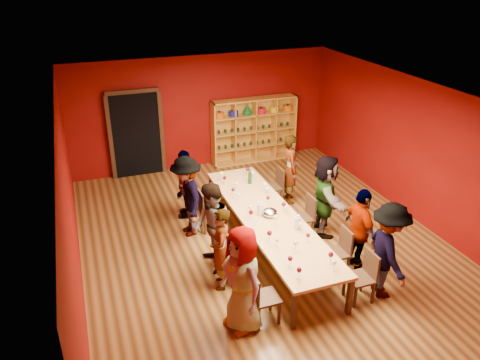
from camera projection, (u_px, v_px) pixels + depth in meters
name	position (u px, v px, depth m)	size (l,w,h in m)	color
room_shell	(269.00, 180.00, 8.62)	(7.10, 9.10, 3.04)	#553416
tasting_table	(268.00, 218.00, 8.96)	(1.10, 4.50, 0.75)	tan
doorway	(136.00, 134.00, 11.99)	(1.40, 0.17, 2.30)	black
shelving_unit	(253.00, 127.00, 12.94)	(2.40, 0.40, 1.80)	gold
chair_person_left_0	(260.00, 295.00, 7.21)	(0.42, 0.42, 0.89)	black
person_left_0	(242.00, 280.00, 6.95)	(0.85, 0.47, 1.75)	silver
chair_person_left_1	(237.00, 258.00, 8.10)	(0.42, 0.42, 0.89)	black
person_left_1	(221.00, 249.00, 7.90)	(0.55, 0.40, 1.50)	#131735
chair_person_left_2	(227.00, 242.00, 8.57)	(0.42, 0.42, 0.89)	black
person_left_2	(212.00, 228.00, 8.33)	(0.82, 0.45, 1.69)	#141637
chair_person_left_3	(207.00, 209.00, 9.70)	(0.42, 0.42, 0.89)	black
person_left_3	(187.00, 197.00, 9.42)	(1.11, 0.46, 1.71)	#5883B6
chair_person_left_4	(197.00, 194.00, 10.33)	(0.42, 0.42, 0.89)	black
person_left_4	(186.00, 184.00, 10.13)	(0.91, 0.42, 1.56)	#D18C8E
chair_person_right_0	(364.00, 274.00, 7.70)	(0.42, 0.42, 0.89)	black
person_right_0	(388.00, 251.00, 7.67)	(1.11, 0.46, 1.72)	#4E4D53
chair_person_right_1	(340.00, 249.00, 8.36)	(0.42, 0.42, 0.89)	black
person_right_1	(360.00, 230.00, 8.34)	(0.94, 0.43, 1.61)	#6091C6
chair_person_right_2	(305.00, 214.00, 9.49)	(0.42, 0.42, 0.89)	black
person_right_2	(325.00, 195.00, 9.47)	(1.59, 0.46, 1.72)	#15183A
chair_person_right_4	(275.00, 184.00, 10.76)	(0.42, 0.42, 0.89)	black
person_right_4	(291.00, 169.00, 10.74)	(0.60, 0.44, 1.65)	#4B4C50
wine_glass_0	(308.00, 236.00, 8.05)	(0.07, 0.07, 0.18)	silver
wine_glass_1	(251.00, 213.00, 8.72)	(0.09, 0.09, 0.21)	silver
wine_glass_2	(253.00, 173.00, 10.38)	(0.07, 0.07, 0.18)	silver
wine_glass_3	(221.00, 174.00, 10.27)	(0.09, 0.09, 0.22)	silver
wine_glass_4	(287.00, 208.00, 8.95)	(0.07, 0.07, 0.18)	silver
wine_glass_5	(296.00, 243.00, 7.78)	(0.09, 0.09, 0.22)	silver
wine_glass_6	(225.00, 178.00, 10.13)	(0.08, 0.08, 0.19)	silver
wine_glass_7	(277.00, 240.00, 7.92)	(0.07, 0.07, 0.18)	silver
wine_glass_8	(269.00, 234.00, 8.05)	(0.09, 0.09, 0.22)	silver
wine_glass_9	(299.00, 270.00, 7.12)	(0.08, 0.08, 0.20)	silver
wine_glass_10	(265.00, 185.00, 9.78)	(0.09, 0.09, 0.21)	silver
wine_glass_11	(334.00, 263.00, 7.31)	(0.08, 0.08, 0.19)	silver
wine_glass_12	(267.00, 189.00, 9.65)	(0.08, 0.08, 0.19)	silver
wine_glass_13	(236.00, 184.00, 9.88)	(0.07, 0.07, 0.18)	silver
wine_glass_14	(284.00, 205.00, 9.02)	(0.08, 0.08, 0.20)	silver
wine_glass_15	(290.00, 259.00, 7.39)	(0.08, 0.08, 0.20)	silver
wine_glass_16	(248.00, 169.00, 10.51)	(0.09, 0.09, 0.22)	silver
wine_glass_17	(331.00, 255.00, 7.48)	(0.09, 0.09, 0.21)	silver
wine_glass_18	(233.00, 190.00, 9.63)	(0.07, 0.07, 0.18)	silver
wine_glass_19	(268.00, 198.00, 9.30)	(0.07, 0.07, 0.18)	silver
wine_glass_20	(300.00, 225.00, 8.36)	(0.07, 0.07, 0.19)	silver
wine_glass_21	(238.00, 195.00, 9.43)	(0.07, 0.07, 0.18)	silver
wine_glass_22	(250.00, 208.00, 8.92)	(0.08, 0.08, 0.20)	silver
wine_glass_23	(275.00, 218.00, 8.53)	(0.09, 0.09, 0.22)	silver
spittoon_bowl	(270.00, 213.00, 8.90)	(0.29, 0.29, 0.16)	#B1B3B8
carafe_a	(260.00, 209.00, 8.90)	(0.13, 0.13, 0.28)	silver
carafe_b	(298.00, 223.00, 8.45)	(0.14, 0.14, 0.28)	silver
wine_bottle	(250.00, 178.00, 10.16)	(0.10, 0.10, 0.35)	#153C18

